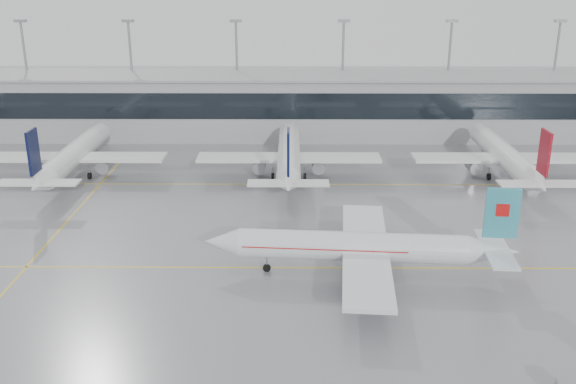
{
  "coord_description": "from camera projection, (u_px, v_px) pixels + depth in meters",
  "views": [
    {
      "loc": [
        0.51,
        -66.42,
        32.43
      ],
      "look_at": [
        0.0,
        12.0,
        5.0
      ],
      "focal_mm": 40.0,
      "sensor_mm": 36.0,
      "label": 1
    }
  ],
  "objects": [
    {
      "name": "terminal",
      "position": [
        290.0,
        106.0,
        129.95
      ],
      "size": [
        180.0,
        15.0,
        12.0
      ],
      "primitive_type": "cube",
      "color": "gray",
      "rests_on": "ground"
    },
    {
      "name": "parked_jet_b",
      "position": [
        74.0,
        155.0,
        104.19
      ],
      "size": [
        29.64,
        36.96,
        11.72
      ],
      "rotation": [
        0.0,
        0.0,
        1.57
      ],
      "color": "silver",
      "rests_on": "ground"
    },
    {
      "name": "taxi_line_cross",
      "position": [
        69.0,
        219.0,
        87.75
      ],
      "size": [
        0.25,
        60.0,
        0.01
      ],
      "primitive_type": "cube",
      "color": "gold",
      "rests_on": "ground"
    },
    {
      "name": "taxi_line_north",
      "position": [
        289.0,
        184.0,
        101.72
      ],
      "size": [
        120.0,
        0.25,
        0.01
      ],
      "primitive_type": "cube",
      "color": "gold",
      "rests_on": "ground"
    },
    {
      "name": "ground",
      "position": [
        287.0,
        268.0,
        73.41
      ],
      "size": [
        320.0,
        320.0,
        0.0
      ],
      "primitive_type": "plane",
      "color": "gray",
      "rests_on": "ground"
    },
    {
      "name": "light_masts",
      "position": [
        290.0,
        65.0,
        133.18
      ],
      "size": [
        156.4,
        1.0,
        22.6
      ],
      "color": "gray",
      "rests_on": "ground"
    },
    {
      "name": "terminal_glass",
      "position": [
        289.0,
        106.0,
        122.32
      ],
      "size": [
        180.0,
        0.2,
        5.0
      ],
      "primitive_type": "cube",
      "color": "black",
      "rests_on": "ground"
    },
    {
      "name": "air_canada_jet",
      "position": [
        364.0,
        248.0,
        70.52
      ],
      "size": [
        34.72,
        27.36,
        10.69
      ],
      "rotation": [
        0.0,
        0.0,
        3.06
      ],
      "color": "silver",
      "rests_on": "ground"
    },
    {
      "name": "parked_jet_c",
      "position": [
        289.0,
        155.0,
        103.98
      ],
      "size": [
        29.64,
        36.96,
        11.72
      ],
      "rotation": [
        0.0,
        0.0,
        1.57
      ],
      "color": "silver",
      "rests_on": "ground"
    },
    {
      "name": "parked_jet_d",
      "position": [
        505.0,
        156.0,
        103.77
      ],
      "size": [
        29.64,
        36.96,
        11.72
      ],
      "rotation": [
        0.0,
        0.0,
        1.57
      ],
      "color": "silver",
      "rests_on": "ground"
    },
    {
      "name": "taxi_line_main",
      "position": [
        287.0,
        268.0,
        73.4
      ],
      "size": [
        120.0,
        0.25,
        0.01
      ],
      "primitive_type": "cube",
      "color": "gold",
      "rests_on": "ground"
    },
    {
      "name": "terminal_roof",
      "position": [
        290.0,
        75.0,
        127.9
      ],
      "size": [
        182.0,
        16.0,
        0.4
      ],
      "primitive_type": "cube",
      "color": "gray",
      "rests_on": "ground"
    }
  ]
}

